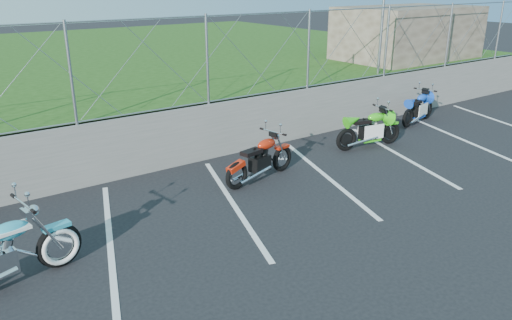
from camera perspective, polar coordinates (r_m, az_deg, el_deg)
ground at (r=8.75m, az=0.95°, el=-7.20°), size 90.00×90.00×0.00m
retaining_wall at (r=11.30m, az=-9.69°, el=2.45°), size 30.00×0.22×1.30m
grass_field at (r=20.55m, az=-22.43°, el=9.09°), size 30.00×20.00×1.30m
stone_building at (r=19.26m, az=16.95°, el=13.77°), size 5.00×3.00×1.80m
chain_link_fence at (r=10.93m, az=-10.20°, el=10.73°), size 28.00×0.03×2.00m
sign_pole at (r=15.65m, az=14.20°, el=14.99°), size 0.08×0.08×3.00m
parking_lines at (r=10.13m, az=3.02°, el=-3.27°), size 18.29×4.31×0.01m
cruiser_turquoise at (r=7.63m, az=-27.21°, el=-9.98°), size 2.32×0.73×1.16m
naked_orange at (r=10.43m, az=0.60°, el=-0.06°), size 1.97×0.67×0.99m
sportbike_green at (r=12.82m, az=12.90°, el=3.29°), size 1.91×0.68×0.99m
sportbike_blue at (r=15.45m, az=18.09°, el=5.54°), size 1.82×0.65×0.95m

